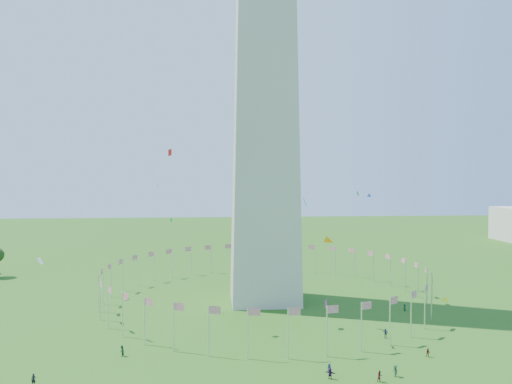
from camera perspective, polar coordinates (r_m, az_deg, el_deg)
ground at (r=81.94m, az=4.78°, el=-20.93°), size 600.00×600.00×0.00m
flag_ring at (r=128.01m, az=0.99°, el=-10.37°), size 80.24×80.24×9.00m
crowd at (r=81.86m, az=10.37°, el=-20.31°), size 101.65×77.69×2.05m
kites_aloft at (r=104.29m, az=9.37°, el=-4.81°), size 112.46×81.33×33.34m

